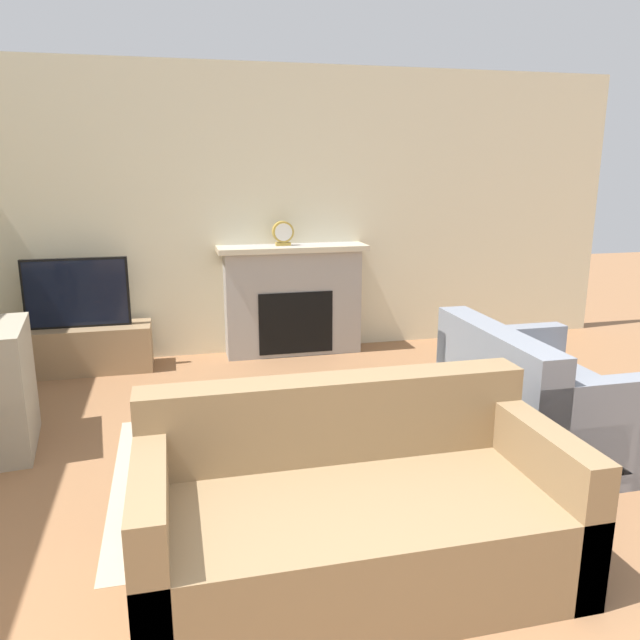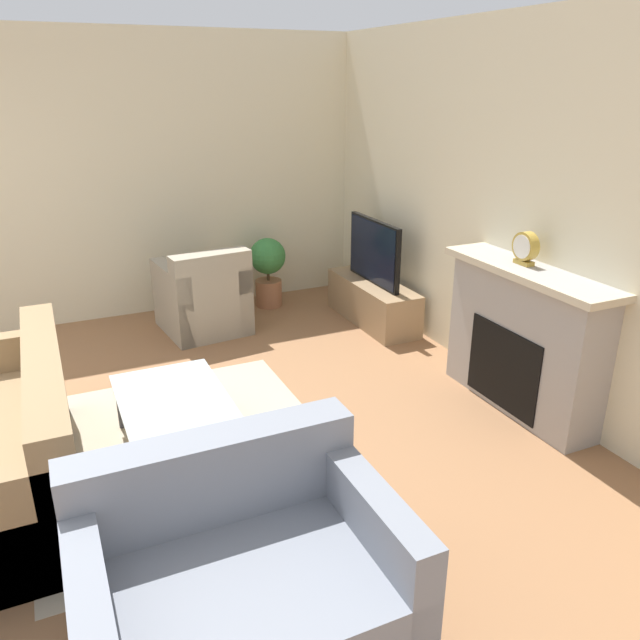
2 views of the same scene
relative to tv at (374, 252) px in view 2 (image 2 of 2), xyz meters
name	(u,v)px [view 2 (image 2 of 2)]	position (x,y,z in m)	size (l,w,h in m)	color
wall_back	(497,206)	(1.30, 0.31, 0.64)	(8.03, 0.06, 2.70)	beige
wall_left	(126,179)	(-1.24, -2.04, 0.64)	(0.06, 7.66, 2.70)	beige
area_rug	(185,449)	(1.50, -2.22, -0.71)	(2.19, 1.86, 0.00)	#B7A88E
fireplace	(523,336)	(1.93, 0.13, -0.16)	(1.41, 0.37, 1.06)	#9E9993
tv_stand	(373,302)	(0.00, 0.00, -0.51)	(1.20, 0.40, 0.41)	#997A56
tv	(374,252)	(0.00, 0.00, 0.00)	(0.88, 0.06, 0.61)	black
couch_loveseat	(240,585)	(3.06, -2.33, -0.43)	(0.95, 1.29, 0.82)	gray
armchair_by_window	(204,300)	(-0.46, -1.56, -0.41)	(0.85, 0.80, 0.82)	#9E937F
coffee_table	(174,403)	(1.50, -2.26, -0.36)	(0.99, 0.66, 0.39)	#333338
potted_plant	(268,267)	(-0.87, -0.76, -0.29)	(0.37, 0.37, 0.73)	#AD704C
mantel_clock	(525,248)	(1.85, 0.13, 0.46)	(0.20, 0.07, 0.23)	#B79338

